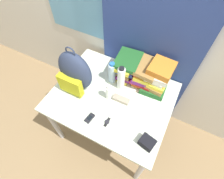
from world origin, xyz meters
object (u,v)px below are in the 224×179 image
sports_bottle (121,78)px  cell_phone (90,118)px  book_stack_right (158,77)px  camera_pouch (147,142)px  sunglasses_case (121,99)px  book_stack_center (146,74)px  book_stack_left (127,67)px  backpack (75,73)px  water_bottle (112,73)px  sunscreen_bottle (109,92)px  wristwatch (107,122)px

sports_bottle → cell_phone: (-0.09, -0.42, -0.12)m
book_stack_right → camera_pouch: size_ratio=2.24×
sunglasses_case → book_stack_center: bearing=70.3°
book_stack_left → camera_pouch: size_ratio=2.27×
backpack → book_stack_left: size_ratio=1.59×
backpack → book_stack_right: 0.74m
cell_phone → camera_pouch: (0.50, 0.02, 0.03)m
sports_bottle → book_stack_center: bearing=41.7°
water_bottle → sunscreen_bottle: bearing=-70.9°
book_stack_center → backpack: bearing=-147.8°
camera_pouch → book_stack_left: bearing=127.9°
backpack → sunscreen_bottle: (0.32, 0.02, -0.12)m
sports_bottle → camera_pouch: (0.42, -0.40, -0.09)m
sports_bottle → book_stack_right: bearing=29.0°
water_bottle → sunscreen_bottle: 0.21m
wristwatch → book_stack_left: bearing=98.2°
water_bottle → sunscreen_bottle: size_ratio=1.35×
book_stack_center → camera_pouch: book_stack_center is taller
water_bottle → sunglasses_case: water_bottle is taller
book_stack_left → sunglasses_case: (0.09, -0.30, -0.10)m
sunglasses_case → camera_pouch: 0.44m
book_stack_center → water_bottle: 0.31m
camera_pouch → water_bottle: bearing=140.3°
water_bottle → wristwatch: bearing=-68.1°
sunglasses_case → wristwatch: bearing=-92.4°
book_stack_left → cell_phone: book_stack_left is taller
book_stack_center → camera_pouch: (0.24, -0.56, -0.08)m
book_stack_right → wristwatch: book_stack_right is taller
backpack → camera_pouch: bearing=-15.9°
water_bottle → sports_bottle: sports_bottle is taller
book_stack_center → book_stack_left: bearing=179.6°
backpack → camera_pouch: size_ratio=3.61×
book_stack_center → cell_phone: bearing=-114.4°
sunglasses_case → wristwatch: 0.25m
book_stack_left → wristwatch: (0.08, -0.54, -0.12)m
sports_bottle → wristwatch: bearing=-81.2°
book_stack_center → sunglasses_case: 0.33m
book_stack_left → water_bottle: size_ratio=1.27×
book_stack_left → backpack: bearing=-135.4°
book_stack_center → sunscreen_bottle: 0.38m
backpack → camera_pouch: (0.78, -0.22, -0.17)m
wristwatch → sports_bottle: bearing=98.8°
backpack → book_stack_right: bearing=27.7°
sports_bottle → sunglasses_case: (0.07, -0.14, -0.11)m
backpack → sunscreen_bottle: backpack is taller
book_stack_left → water_bottle: 0.15m
book_stack_center → sports_bottle: 0.23m
sports_bottle → cell_phone: bearing=-101.7°
camera_pouch → wristwatch: (-0.36, 0.02, -0.03)m
water_bottle → camera_pouch: (0.53, -0.44, -0.08)m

